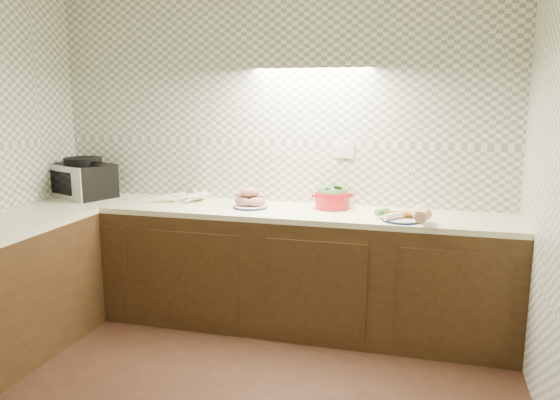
% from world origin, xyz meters
% --- Properties ---
extents(room, '(3.60, 3.60, 2.60)m').
position_xyz_m(room, '(0.00, 0.00, 1.63)').
color(room, black).
rests_on(room, ground).
extents(counter, '(3.60, 3.60, 0.90)m').
position_xyz_m(counter, '(-0.68, 0.68, 0.45)').
color(counter, black).
rests_on(counter, ground).
extents(toaster_oven, '(0.56, 0.50, 0.33)m').
position_xyz_m(toaster_oven, '(-1.56, 1.55, 1.05)').
color(toaster_oven, black).
rests_on(toaster_oven, counter).
extents(parsnip_pile, '(0.48, 0.44, 0.08)m').
position_xyz_m(parsnip_pile, '(-0.73, 1.53, 0.94)').
color(parsnip_pile, beige).
rests_on(parsnip_pile, counter).
extents(sweet_potato_plate, '(0.26, 0.26, 0.15)m').
position_xyz_m(sweet_potato_plate, '(-0.11, 1.51, 0.95)').
color(sweet_potato_plate, '#0F1A3B').
rests_on(sweet_potato_plate, counter).
extents(onion_bowl, '(0.15, 0.15, 0.11)m').
position_xyz_m(onion_bowl, '(-0.16, 1.62, 0.94)').
color(onion_bowl, black).
rests_on(onion_bowl, counter).
extents(dutch_oven, '(0.33, 0.33, 0.18)m').
position_xyz_m(dutch_oven, '(0.49, 1.64, 0.99)').
color(dutch_oven, red).
rests_on(dutch_oven, counter).
extents(veg_plate, '(0.41, 0.31, 0.13)m').
position_xyz_m(veg_plate, '(1.05, 1.34, 0.95)').
color(veg_plate, '#0F1A3B').
rests_on(veg_plate, counter).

